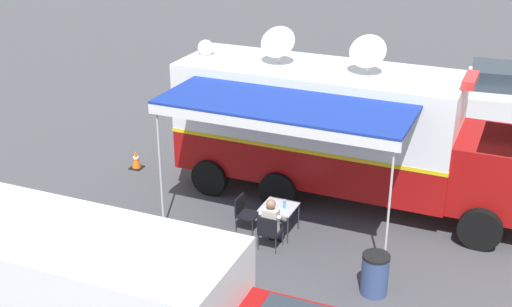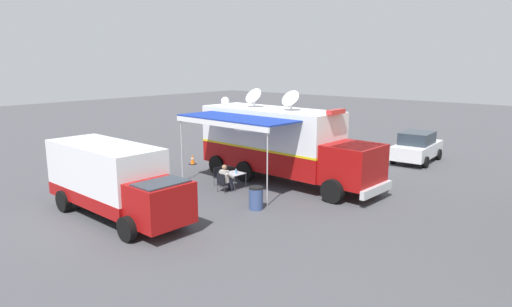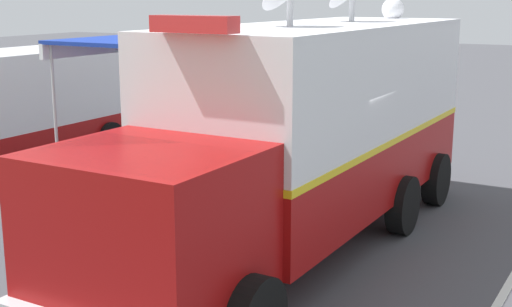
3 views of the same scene
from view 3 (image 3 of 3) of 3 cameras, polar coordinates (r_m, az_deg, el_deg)
name	(u,v)px [view 3 (image 3 of 3)]	position (r m, az deg, el deg)	size (l,w,h in m)	color
ground_plane	(321,230)	(12.24, 5.31, -6.18)	(100.00, 100.00, 0.00)	#47474C
command_truck	(302,125)	(11.11, 3.73, 2.28)	(5.08, 9.58, 4.53)	#9E0F0F
folding_table	(203,174)	(13.25, -4.28, -1.66)	(0.83, 0.83, 0.73)	silver
water_bottle	(197,167)	(13.12, -4.82, -1.09)	(0.07, 0.07, 0.22)	#4C99D8
folding_chair_at_table	(167,178)	(13.69, -7.20, -1.95)	(0.50, 0.50, 0.87)	black
folding_chair_beside_table	(220,172)	(14.06, -2.90, -1.47)	(0.50, 0.50, 0.87)	black
seated_responder	(175,172)	(13.55, -6.58, -1.49)	(0.67, 0.57, 1.25)	silver
trash_bin	(37,210)	(12.28, -17.31, -4.43)	(0.57, 0.57, 0.91)	#384C7F
traffic_cone	(391,152)	(17.14, 10.85, 0.09)	(0.36, 0.36, 0.58)	black
support_truck	(17,108)	(17.34, -18.80, 3.50)	(2.49, 6.86, 2.70)	white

